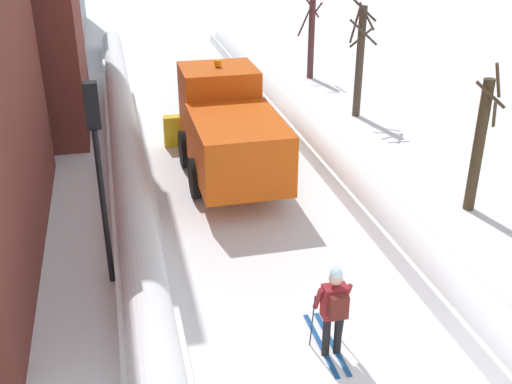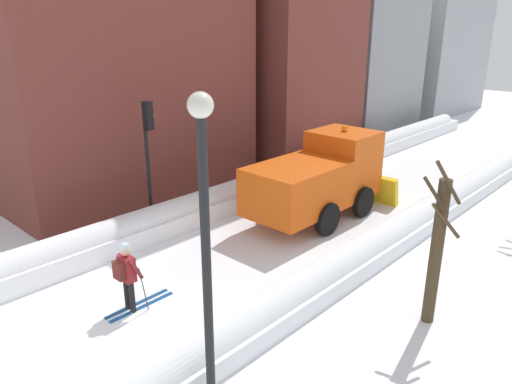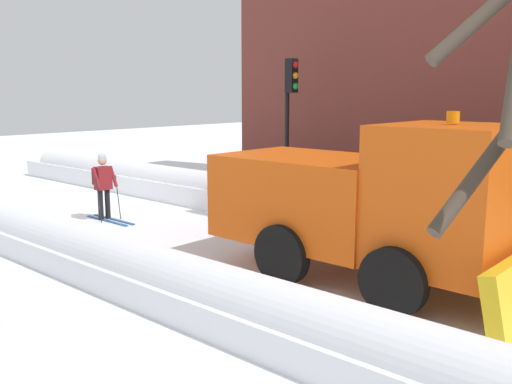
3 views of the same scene
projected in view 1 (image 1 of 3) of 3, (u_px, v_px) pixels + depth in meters
name	position (u px, v px, depth m)	size (l,w,h in m)	color
ground_plane	(231.00, 169.00, 18.42)	(80.00, 80.00, 0.00)	white
snowbank_left	(128.00, 164.00, 17.58)	(1.10, 36.00, 1.06)	white
snowbank_right	(326.00, 149.00, 18.89)	(1.10, 36.00, 0.93)	white
plow_truck	(228.00, 129.00, 17.32)	(3.20, 5.98, 3.12)	#DB510F
skier	(334.00, 308.00, 10.52)	(0.62, 1.80, 1.81)	black
traffic_light_pole	(97.00, 147.00, 11.85)	(0.28, 0.42, 4.28)	black
bare_tree_near	(479.00, 144.00, 15.28)	(0.89, 0.60, 3.96)	#433320
bare_tree_mid	(360.00, 58.00, 22.05)	(1.09, 1.14, 4.44)	#45382D
bare_tree_far	(311.00, 37.00, 27.05)	(1.02, 1.42, 3.94)	#502B2A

